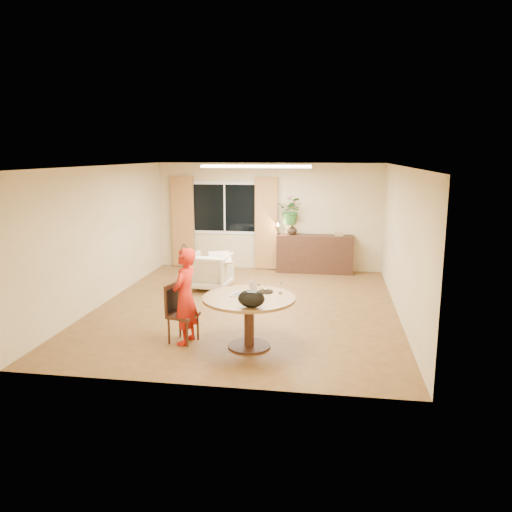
{
  "coord_description": "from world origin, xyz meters",
  "views": [
    {
      "loc": [
        1.54,
        -8.81,
        2.82
      ],
      "look_at": [
        0.21,
        -0.2,
        1.03
      ],
      "focal_mm": 35.0,
      "sensor_mm": 36.0,
      "label": 1
    }
  ],
  "objects_px": {
    "dining_chair": "(183,314)",
    "armchair": "(210,271)",
    "child": "(185,296)",
    "sideboard": "(315,254)",
    "dining_table": "(249,308)"
  },
  "relations": [
    {
      "from": "sideboard",
      "to": "armchair",
      "type": "bearing_deg",
      "value": -138.93
    },
    {
      "from": "dining_table",
      "to": "armchair",
      "type": "xyz_separation_m",
      "value": [
        -1.35,
        3.08,
        -0.23
      ]
    },
    {
      "from": "dining_table",
      "to": "child",
      "type": "distance_m",
      "value": 0.98
    },
    {
      "from": "dining_chair",
      "to": "armchair",
      "type": "height_order",
      "value": "dining_chair"
    },
    {
      "from": "child",
      "to": "sideboard",
      "type": "xyz_separation_m",
      "value": [
        1.75,
        4.9,
        -0.28
      ]
    },
    {
      "from": "dining_table",
      "to": "dining_chair",
      "type": "xyz_separation_m",
      "value": [
        -1.02,
        0.06,
        -0.16
      ]
    },
    {
      "from": "dining_chair",
      "to": "armchair",
      "type": "xyz_separation_m",
      "value": [
        -0.33,
        3.02,
        -0.06
      ]
    },
    {
      "from": "armchair",
      "to": "sideboard",
      "type": "relative_size",
      "value": 0.47
    },
    {
      "from": "child",
      "to": "sideboard",
      "type": "height_order",
      "value": "child"
    },
    {
      "from": "sideboard",
      "to": "child",
      "type": "bearing_deg",
      "value": -109.68
    },
    {
      "from": "dining_table",
      "to": "armchair",
      "type": "height_order",
      "value": "dining_table"
    },
    {
      "from": "dining_chair",
      "to": "sideboard",
      "type": "relative_size",
      "value": 0.49
    },
    {
      "from": "dining_chair",
      "to": "child",
      "type": "bearing_deg",
      "value": -11.1
    },
    {
      "from": "dining_chair",
      "to": "sideboard",
      "type": "height_order",
      "value": "sideboard"
    },
    {
      "from": "dining_table",
      "to": "dining_chair",
      "type": "relative_size",
      "value": 1.52
    }
  ]
}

